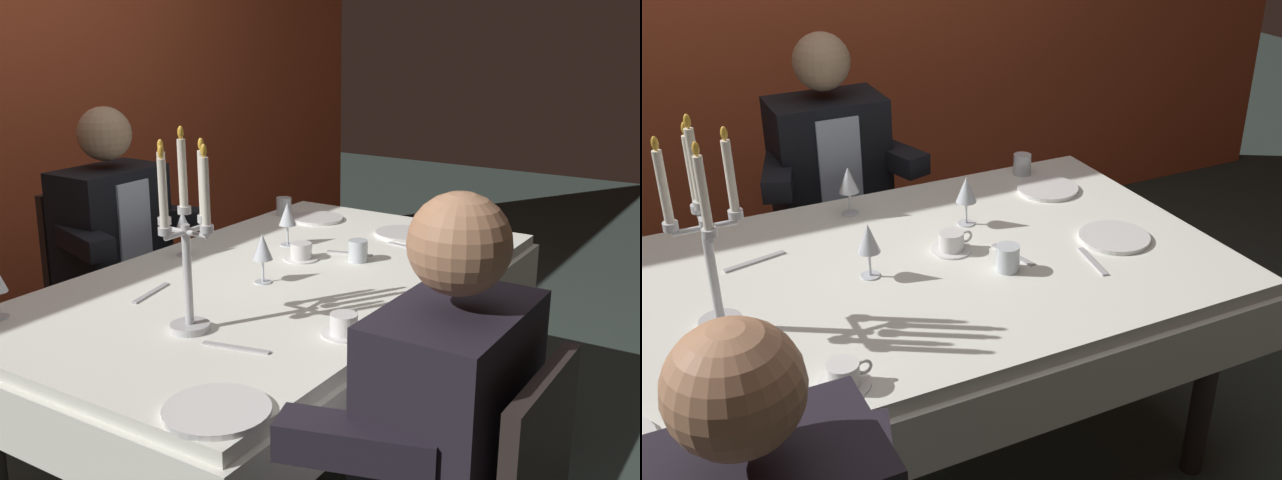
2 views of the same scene
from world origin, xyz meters
The scene contains 19 objects.
ground_plane centered at (0.00, 0.00, 0.00)m, with size 12.00×12.00×0.00m, color #2E3A34.
dining_table centered at (0.00, 0.00, 0.62)m, with size 1.94×1.14×0.74m.
candelabra centered at (-0.52, -0.07, 1.00)m, with size 0.19×0.19×0.56m.
dinner_plate_0 centered at (0.69, 0.30, 0.75)m, with size 0.22×0.22×0.01m, color white.
dinner_plate_1 centered at (-0.83, -0.44, 0.75)m, with size 0.24×0.24×0.01m, color white.
dinner_plate_2 centered at (0.67, -0.12, 0.75)m, with size 0.22×0.22×0.01m, color white.
wine_glass_1 centered at (-0.09, 0.00, 0.86)m, with size 0.07×0.07×0.16m.
wine_glass_2 centered at (0.00, 0.42, 0.85)m, with size 0.07×0.07×0.16m.
wine_glass_3 centered at (0.31, 0.18, 0.86)m, with size 0.07×0.07×0.16m.
water_tumbler_0 centered at (0.28, -0.14, 0.78)m, with size 0.07×0.07×0.08m, color silver.
water_tumbler_1 centered at (0.68, 0.47, 0.78)m, with size 0.07×0.07×0.08m, color silver.
coffee_cup_0 centered at (0.19, 0.04, 0.77)m, with size 0.13×0.12×0.06m.
coffee_cup_1 centered at (-0.31, -0.44, 0.77)m, with size 0.13×0.12×0.06m.
knife_0 centered at (-0.36, 0.23, 0.74)m, with size 0.19×0.02×0.01m, color #B7B7BC.
spoon_1 centered at (0.52, -0.21, 0.74)m, with size 0.17×0.02×0.01m, color #B7B7BC.
knife_2 centered at (-0.54, -0.26, 0.74)m, with size 0.19×0.02×0.01m, color #B7B7BC.
fork_3 centered at (0.34, -0.07, 0.74)m, with size 0.17×0.02×0.01m, color #B7B7BC.
seated_diner_0 centered at (-0.60, -0.89, 0.74)m, with size 0.63×0.48×1.24m.
seated_diner_1 centered at (0.07, 0.89, 0.74)m, with size 0.63×0.48×1.24m.
Camera 1 is at (-1.98, -1.45, 1.56)m, focal length 43.63 mm.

